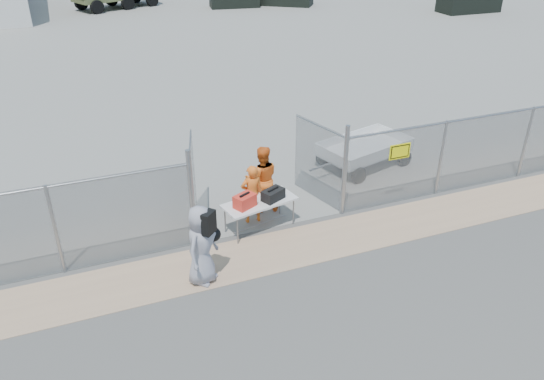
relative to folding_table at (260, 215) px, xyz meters
name	(u,v)px	position (x,y,z in m)	size (l,w,h in m)	color
ground	(305,273)	(0.29, -2.11, -0.39)	(160.00, 160.00, 0.00)	#454545
dirt_strip	(287,249)	(0.29, -1.11, -0.39)	(44.00, 1.60, 0.01)	tan
chain_link_fence	(272,190)	(0.29, -0.11, 0.71)	(40.00, 0.20, 2.20)	gray
folding_table	(260,215)	(0.00, 0.00, 0.00)	(1.85, 0.77, 0.79)	silver
orange_bag	(245,201)	(-0.42, -0.13, 0.55)	(0.51, 0.34, 0.32)	red
black_duffel	(273,195)	(0.35, -0.04, 0.53)	(0.56, 0.33, 0.27)	black
security_worker_left	(252,194)	(-0.06, 0.38, 0.41)	(0.58, 0.38, 1.60)	orange
security_worker_right	(262,179)	(0.39, 0.87, 0.52)	(0.89, 0.70, 1.84)	orange
visitor	(201,245)	(-1.87, -1.53, 0.53)	(0.90, 0.59, 1.84)	gray
utility_trailer	(364,152)	(4.32, 2.29, 0.05)	(3.65, 1.88, 0.88)	silver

